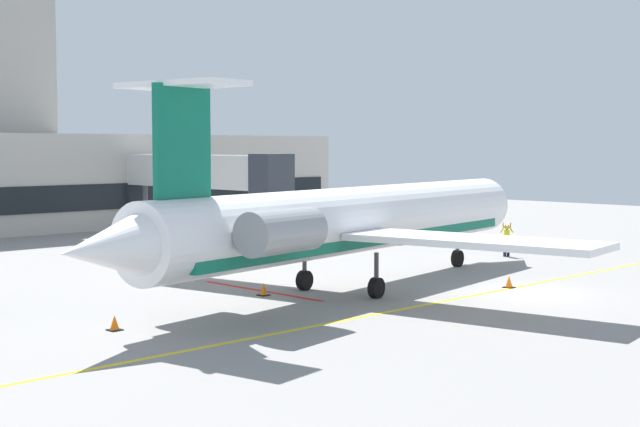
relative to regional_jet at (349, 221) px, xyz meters
The scene contains 9 objects.
ground 8.86m from the regional_jet, 45.85° to the right, with size 120.00×120.00×0.11m.
jet_bridge_west 27.05m from the regional_jet, 65.88° to the left, with size 2.40×17.43×6.04m.
regional_jet is the anchor object (origin of this frame).
baggage_tug 22.17m from the regional_jet, 36.00° to the left, with size 3.72×3.21×1.80m.
pushback_tractor 17.87m from the regional_jet, 54.11° to the left, with size 1.79×3.96×2.17m.
marshaller 16.54m from the regional_jet, ahead, with size 0.66×0.64×2.02m.
safety_cone_alpha 4.90m from the regional_jet, 150.63° to the left, with size 0.47×0.47×0.55m.
safety_cone_bravo 12.57m from the regional_jet, behind, with size 0.47×0.47×0.55m.
safety_cone_charlie 8.09m from the regional_jet, 35.68° to the right, with size 0.47×0.47×0.55m.
Camera 1 is at (-35.34, -22.21, 6.53)m, focal length 51.42 mm.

